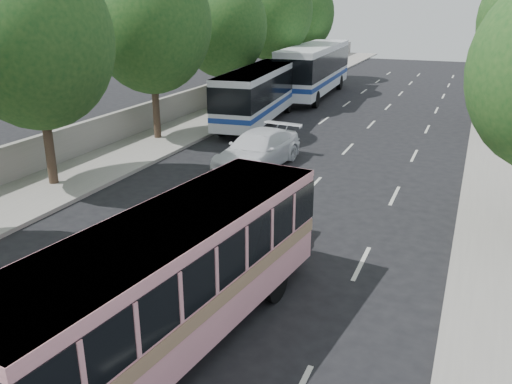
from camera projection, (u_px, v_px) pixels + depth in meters
The scene contains 15 objects.
ground at pixel (157, 303), 13.25m from camera, with size 120.00×120.00×0.00m, color black.
sidewalk_left at pixel (212, 117), 33.69m from camera, with size 4.00×90.00×0.15m, color #9E998E.
sidewalk_right at pixel (511, 143), 27.63m from camera, with size 4.00×90.00×0.12m, color #9E998E.
low_wall at pixel (186, 102), 34.05m from camera, with size 0.30×90.00×1.50m, color #9E998E.
tree_left_b at pixel (35, 34), 19.48m from camera, with size 5.70×5.70×8.88m.
tree_left_c at pixel (151, 18), 26.42m from camera, with size 6.00×6.00×9.35m.
tree_left_d at pixel (224, 23), 33.52m from camera, with size 5.52×5.52×8.60m.
tree_left_e at pixel (271, 7), 40.19m from camera, with size 6.30×6.30×9.82m.
tree_left_f at pixel (301, 11), 47.37m from camera, with size 5.88×5.88×9.16m.
pink_bus at pixel (171, 271), 11.01m from camera, with size 3.43×9.29×2.89m.
pink_taxi at pixel (243, 233), 15.24m from camera, with size 1.93×4.79×1.63m, color #E01363.
white_pickup at pixel (258, 150), 23.70m from camera, with size 2.20×5.42×1.57m, color white.
tour_coach_front at pixel (259, 90), 31.90m from camera, with size 3.35×10.89×3.21m.
tour_coach_rear at pixel (315, 66), 40.50m from camera, with size 3.39×12.80×3.79m.
taxi_roof_sign at pixel (243, 203), 14.93m from camera, with size 0.55×0.18×0.18m, color silver.
Camera 1 is at (6.63, -9.78, 7.02)m, focal length 38.00 mm.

